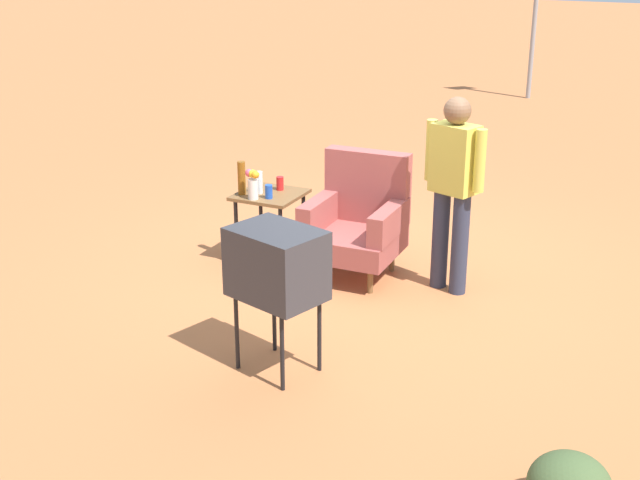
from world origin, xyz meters
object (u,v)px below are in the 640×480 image
side_table (270,204)px  bottle_tall_amber (242,178)px  armchair (358,219)px  soda_can_blue (269,192)px  bottle_short_clear (259,183)px  soda_can_red (280,183)px  flower_vase (253,183)px  road_sign (535,19)px  tv_on_stand (277,265)px  person_standing (453,183)px

side_table → bottle_tall_amber: 0.35m
armchair → bottle_tall_amber: bearing=-167.6°
soda_can_blue → bottle_short_clear: 0.18m
side_table → soda_can_red: (0.04, 0.13, 0.16)m
flower_vase → road_sign: bearing=87.1°
soda_can_blue → bottle_short_clear: size_ratio=0.61×
bottle_tall_amber → soda_can_blue: bearing=-0.9°
side_table → bottle_tall_amber: size_ratio=2.18×
tv_on_stand → flower_vase: 1.86m
bottle_tall_amber → bottle_short_clear: (0.13, 0.09, -0.05)m
armchair → side_table: size_ratio=1.62×
soda_can_blue → bottle_tall_amber: (-0.27, 0.00, 0.09)m
person_standing → bottle_tall_amber: 1.88m
soda_can_blue → armchair: bearing=17.0°
bottle_short_clear → tv_on_stand: bearing=-57.3°
bottle_short_clear → soda_can_red: 0.21m
bottle_short_clear → soda_can_red: (0.12, 0.17, -0.04)m
soda_can_red → bottle_short_clear: bearing=-124.2°
tv_on_stand → bottle_tall_amber: 2.02m
side_table → bottle_short_clear: bottle_short_clear is taller
road_sign → soda_can_red: 8.74m
bottle_short_clear → soda_can_red: size_ratio=1.64×
armchair → person_standing: person_standing is taller
bottle_tall_amber → armchair: bearing=12.4°
armchair → bottle_tall_amber: 1.09m
person_standing → road_sign: (-1.25, 8.75, 0.44)m
side_table → armchair: bearing=6.5°
armchair → bottle_tall_amber: armchair is taller
armchair → side_table: armchair is taller
armchair → soda_can_red: bearing=177.4°
side_table → road_sign: 8.88m
person_standing → soda_can_blue: person_standing is taller
road_sign → bottle_short_clear: size_ratio=12.20×
side_table → soda_can_blue: 0.22m
soda_can_blue → person_standing: bearing=8.0°
road_sign → soda_can_blue: 9.00m
tv_on_stand → bottle_tall_amber: size_ratio=3.43×
side_table → road_sign: size_ratio=0.27×
tv_on_stand → person_standing: (0.64, 1.83, 0.16)m
bottle_tall_amber → side_table: bearing=32.8°
person_standing → bottle_short_clear: person_standing is taller
side_table → person_standing: size_ratio=0.40×
bottle_tall_amber → tv_on_stand: bearing=-52.9°
person_standing → road_sign: bearing=98.1°
side_table → flower_vase: flower_vase is taller
armchair → soda_can_red: (-0.78, 0.04, 0.22)m
armchair → flower_vase: bearing=-160.5°
armchair → bottle_short_clear: 0.95m
bottle_short_clear → flower_vase: size_ratio=0.75×
tv_on_stand → soda_can_red: tv_on_stand is taller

